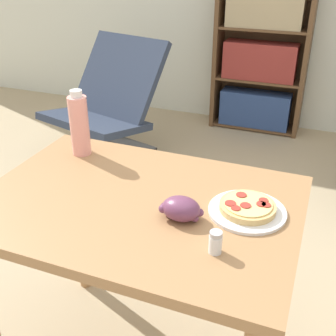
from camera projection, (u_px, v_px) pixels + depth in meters
name	position (u px, v px, depth m)	size (l,w,h in m)	color
dining_table	(139.00, 233.00, 1.39)	(1.00, 0.70, 0.76)	#A37549
pizza_on_plate	(247.00, 209.00, 1.26)	(0.23, 0.23, 0.04)	white
grape_bunch	(180.00, 209.00, 1.22)	(0.13, 0.09, 0.07)	#6B3856
drink_bottle	(79.00, 125.00, 1.56)	(0.07, 0.07, 0.25)	pink
salt_shaker	(215.00, 242.00, 1.09)	(0.04, 0.04, 0.06)	white
lounge_chair_near	(106.00, 125.00, 3.12)	(0.82, 0.91, 0.88)	black
bookshelf	(260.00, 59.00, 3.53)	(0.77, 0.27, 1.30)	brown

